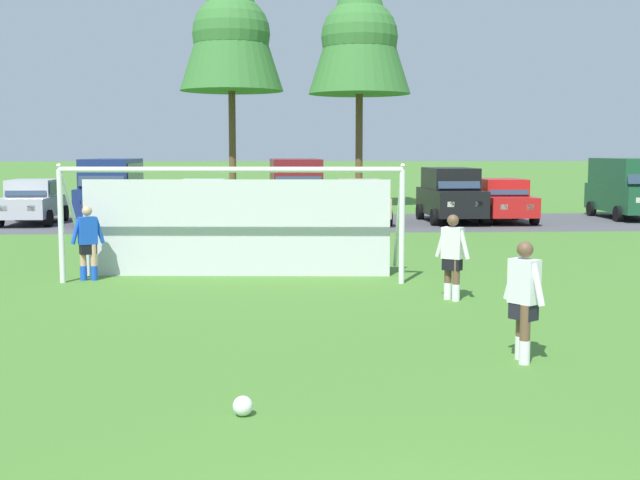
{
  "coord_description": "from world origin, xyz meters",
  "views": [
    {
      "loc": [
        -1.17,
        -4.75,
        2.84
      ],
      "look_at": [
        -0.48,
        8.26,
        1.43
      ],
      "focal_mm": 46.27,
      "sensor_mm": 36.0,
      "label": 1
    }
  ],
  "objects_px": {
    "parked_car_slot_far_left": "(33,201)",
    "parked_car_slot_left": "(112,189)",
    "player_defender_far": "(88,243)",
    "soccer_ball": "(243,406)",
    "parked_car_slot_center_left": "(202,201)",
    "parked_car_slot_center": "(295,190)",
    "parked_car_slot_right": "(451,194)",
    "parked_car_slot_far_right": "(502,200)",
    "parked_car_slot_end": "(628,187)",
    "player_midfield_center": "(452,257)",
    "parked_car_slot_center_right": "(360,201)",
    "soccer_goal": "(235,220)",
    "player_winger_right": "(524,302)"
  },
  "relations": [
    {
      "from": "parked_car_slot_left",
      "to": "parked_car_slot_far_right",
      "type": "relative_size",
      "value": 1.14
    },
    {
      "from": "soccer_ball",
      "to": "parked_car_slot_center",
      "type": "bearing_deg",
      "value": 87.26
    },
    {
      "from": "parked_car_slot_left",
      "to": "parked_car_slot_end",
      "type": "xyz_separation_m",
      "value": [
        21.18,
        0.88,
        0.0
      ]
    },
    {
      "from": "soccer_ball",
      "to": "parked_car_slot_right",
      "type": "relative_size",
      "value": 0.05
    },
    {
      "from": "soccer_ball",
      "to": "parked_car_slot_left",
      "type": "distance_m",
      "value": 25.03
    },
    {
      "from": "parked_car_slot_left",
      "to": "parked_car_slot_center_right",
      "type": "xyz_separation_m",
      "value": [
        9.77,
        -0.73,
        -0.47
      ]
    },
    {
      "from": "parked_car_slot_center_left",
      "to": "parked_car_slot_end",
      "type": "height_order",
      "value": "parked_car_slot_end"
    },
    {
      "from": "parked_car_slot_far_right",
      "to": "parked_car_slot_end",
      "type": "distance_m",
      "value": 5.92
    },
    {
      "from": "player_defender_far",
      "to": "soccer_ball",
      "type": "bearing_deg",
      "value": -68.48
    },
    {
      "from": "parked_car_slot_right",
      "to": "soccer_goal",
      "type": "bearing_deg",
      "value": -119.28
    },
    {
      "from": "parked_car_slot_center",
      "to": "parked_car_slot_end",
      "type": "bearing_deg",
      "value": 8.01
    },
    {
      "from": "parked_car_slot_far_right",
      "to": "parked_car_slot_end",
      "type": "xyz_separation_m",
      "value": [
        5.72,
        1.48,
        0.47
      ]
    },
    {
      "from": "player_defender_far",
      "to": "parked_car_slot_center_right",
      "type": "height_order",
      "value": "parked_car_slot_center_right"
    },
    {
      "from": "parked_car_slot_end",
      "to": "parked_car_slot_left",
      "type": "bearing_deg",
      "value": -177.61
    },
    {
      "from": "soccer_goal",
      "to": "parked_car_slot_far_right",
      "type": "relative_size",
      "value": 1.78
    },
    {
      "from": "parked_car_slot_right",
      "to": "player_winger_right",
      "type": "bearing_deg",
      "value": -99.46
    },
    {
      "from": "soccer_goal",
      "to": "player_defender_far",
      "type": "relative_size",
      "value": 4.59
    },
    {
      "from": "player_midfield_center",
      "to": "player_defender_far",
      "type": "xyz_separation_m",
      "value": [
        -7.47,
        2.82,
        0.0
      ]
    },
    {
      "from": "parked_car_slot_far_left",
      "to": "parked_car_slot_left",
      "type": "distance_m",
      "value": 3.05
    },
    {
      "from": "soccer_ball",
      "to": "parked_car_slot_far_right",
      "type": "distance_m",
      "value": 25.45
    },
    {
      "from": "parked_car_slot_right",
      "to": "parked_car_slot_center_right",
      "type": "bearing_deg",
      "value": -175.92
    },
    {
      "from": "parked_car_slot_end",
      "to": "soccer_ball",
      "type": "bearing_deg",
      "value": -120.96
    },
    {
      "from": "parked_car_slot_right",
      "to": "parked_car_slot_far_right",
      "type": "distance_m",
      "value": 2.08
    },
    {
      "from": "parked_car_slot_end",
      "to": "parked_car_slot_center_right",
      "type": "bearing_deg",
      "value": -171.93
    },
    {
      "from": "parked_car_slot_far_left",
      "to": "player_defender_far",
      "type": "bearing_deg",
      "value": -69.62
    },
    {
      "from": "parked_car_slot_left",
      "to": "parked_car_slot_end",
      "type": "bearing_deg",
      "value": 2.39
    },
    {
      "from": "parked_car_slot_center",
      "to": "parked_car_slot_far_right",
      "type": "relative_size",
      "value": 1.16
    },
    {
      "from": "parked_car_slot_far_left",
      "to": "parked_car_slot_right",
      "type": "height_order",
      "value": "parked_car_slot_right"
    },
    {
      "from": "parked_car_slot_end",
      "to": "player_midfield_center",
      "type": "bearing_deg",
      "value": -121.7
    },
    {
      "from": "parked_car_slot_center",
      "to": "parked_car_slot_right",
      "type": "xyz_separation_m",
      "value": [
        6.19,
        0.61,
        -0.23
      ]
    },
    {
      "from": "soccer_goal",
      "to": "parked_car_slot_end",
      "type": "height_order",
      "value": "soccer_goal"
    },
    {
      "from": "soccer_goal",
      "to": "parked_car_slot_right",
      "type": "relative_size",
      "value": 1.62
    },
    {
      "from": "soccer_ball",
      "to": "soccer_goal",
      "type": "distance_m",
      "value": 9.87
    },
    {
      "from": "soccer_goal",
      "to": "soccer_ball",
      "type": "bearing_deg",
      "value": -86.78
    },
    {
      "from": "parked_car_slot_left",
      "to": "parked_car_slot_right",
      "type": "distance_m",
      "value": 13.41
    },
    {
      "from": "soccer_ball",
      "to": "parked_car_slot_right",
      "type": "bearing_deg",
      "value": 72.94
    },
    {
      "from": "parked_car_slot_far_right",
      "to": "soccer_goal",
      "type": "bearing_deg",
      "value": -125.53
    },
    {
      "from": "parked_car_slot_far_right",
      "to": "parked_car_slot_end",
      "type": "bearing_deg",
      "value": 14.47
    },
    {
      "from": "soccer_ball",
      "to": "player_winger_right",
      "type": "height_order",
      "value": "player_winger_right"
    },
    {
      "from": "soccer_goal",
      "to": "player_midfield_center",
      "type": "height_order",
      "value": "soccer_goal"
    },
    {
      "from": "parked_car_slot_center_left",
      "to": "parked_car_slot_center",
      "type": "relative_size",
      "value": 0.88
    },
    {
      "from": "player_defender_far",
      "to": "parked_car_slot_center",
      "type": "relative_size",
      "value": 0.34
    },
    {
      "from": "soccer_goal",
      "to": "parked_car_slot_far_left",
      "type": "distance_m",
      "value": 16.52
    },
    {
      "from": "soccer_goal",
      "to": "parked_car_slot_left",
      "type": "distance_m",
      "value": 15.5
    },
    {
      "from": "player_winger_right",
      "to": "parked_car_slot_right",
      "type": "relative_size",
      "value": 0.35
    },
    {
      "from": "soccer_goal",
      "to": "player_winger_right",
      "type": "bearing_deg",
      "value": -61.07
    },
    {
      "from": "parked_car_slot_center_right",
      "to": "soccer_goal",
      "type": "bearing_deg",
      "value": -107.06
    },
    {
      "from": "player_defender_far",
      "to": "parked_car_slot_center_right",
      "type": "bearing_deg",
      "value": 62.0
    },
    {
      "from": "parked_car_slot_right",
      "to": "parked_car_slot_far_left",
      "type": "bearing_deg",
      "value": 179.51
    },
    {
      "from": "player_midfield_center",
      "to": "player_winger_right",
      "type": "xyz_separation_m",
      "value": [
        -0.02,
        -4.61,
        0.0
      ]
    }
  ]
}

